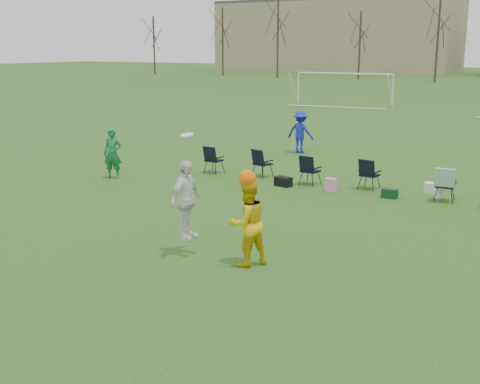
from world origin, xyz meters
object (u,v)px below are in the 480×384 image
Objects in this scene: fielder_green_near at (113,154)px; goal_left at (344,80)px; fielder_blue at (300,132)px; center_contest at (222,213)px.

goal_left reaches higher than fielder_green_near.
fielder_blue is 0.24× the size of goal_left.
fielder_blue is (3.36, 7.81, 0.04)m from fielder_green_near.
fielder_blue is 13.49m from center_contest.
center_contest is at bearing -78.40° from goal_left.
center_contest reaches higher than fielder_blue.
fielder_green_near is 0.64× the size of center_contest.
goal_left is (-5.88, 20.70, 1.04)m from fielder_blue.
fielder_green_near is 9.02m from center_contest.
goal_left is at bearing -73.69° from fielder_blue.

